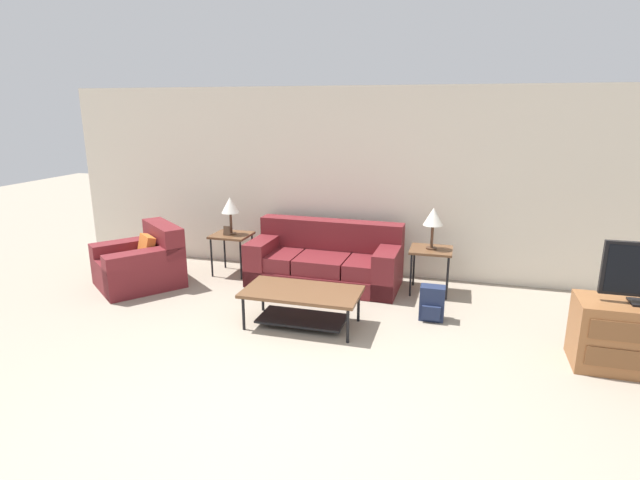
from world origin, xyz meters
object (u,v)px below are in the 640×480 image
at_px(coffee_table, 302,299).
at_px(backpack, 432,304).
at_px(armchair, 142,264).
at_px(table_lamp_left, 230,206).
at_px(couch, 325,262).
at_px(side_table_right, 431,254).
at_px(side_table_left, 232,238).
at_px(table_lamp_right, 433,218).

distance_m(coffee_table, backpack, 1.47).
xyz_separation_m(armchair, table_lamp_left, (0.96, 0.76, 0.70)).
bearing_deg(backpack, coffee_table, -158.19).
height_order(couch, side_table_right, couch).
distance_m(couch, side_table_left, 1.40).
bearing_deg(armchair, coffee_table, -14.84).
distance_m(table_lamp_right, backpack, 1.18).
distance_m(side_table_left, table_lamp_left, 0.46).
height_order(table_lamp_left, backpack, table_lamp_left).
distance_m(side_table_left, backpack, 3.00).
bearing_deg(couch, backpack, -29.85).
relative_size(table_lamp_right, backpack, 1.34).
bearing_deg(backpack, armchair, 178.37).
distance_m(side_table_right, table_lamp_left, 2.81).
distance_m(coffee_table, side_table_right, 1.91).
bearing_deg(backpack, couch, 150.15).
relative_size(coffee_table, side_table_left, 2.17).
xyz_separation_m(couch, table_lamp_left, (-1.39, 0.03, 0.69)).
distance_m(armchair, backpack, 3.82).
distance_m(coffee_table, table_lamp_right, 2.02).
height_order(coffee_table, side_table_left, side_table_left).
bearing_deg(armchair, side_table_left, 38.31).
xyz_separation_m(armchair, side_table_right, (3.73, 0.76, 0.24)).
relative_size(side_table_left, backpack, 1.48).
distance_m(armchair, side_table_left, 1.25).
bearing_deg(coffee_table, couch, 94.54).
bearing_deg(couch, side_table_left, 178.85).
xyz_separation_m(couch, side_table_left, (-1.39, 0.03, 0.22)).
bearing_deg(armchair, table_lamp_right, 11.53).
bearing_deg(side_table_left, coffee_table, -43.36).
xyz_separation_m(table_lamp_left, table_lamp_right, (2.77, 0.00, 0.00)).
height_order(couch, table_lamp_left, table_lamp_left).
xyz_separation_m(side_table_right, table_lamp_left, (-2.77, -0.00, 0.46)).
relative_size(table_lamp_left, backpack, 1.34).
xyz_separation_m(armchair, side_table_left, (0.96, 0.76, 0.24)).
bearing_deg(table_lamp_right, side_table_left, 180.00).
height_order(table_lamp_left, table_lamp_right, same).
distance_m(armchair, table_lamp_left, 1.41).
relative_size(couch, side_table_left, 3.46).
distance_m(armchair, table_lamp_right, 3.87).
xyz_separation_m(armchair, backpack, (3.82, -0.11, -0.09)).
height_order(coffee_table, backpack, coffee_table).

